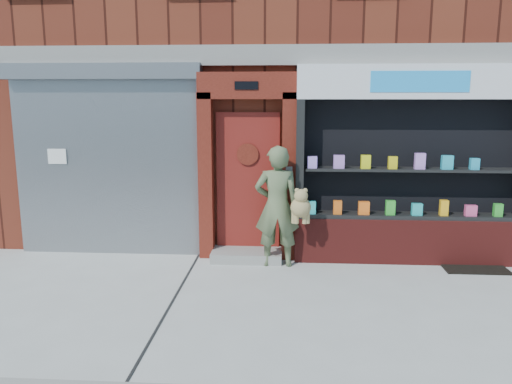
{
  "coord_description": "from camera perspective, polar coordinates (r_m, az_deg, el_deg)",
  "views": [
    {
      "loc": [
        -0.13,
        -5.82,
        2.52
      ],
      "look_at": [
        -0.56,
        1.0,
        1.23
      ],
      "focal_mm": 35.0,
      "sensor_mm": 36.0,
      "label": 1
    }
  ],
  "objects": [
    {
      "name": "ground",
      "position": [
        6.35,
        4.59,
        -12.71
      ],
      "size": [
        80.0,
        80.0,
        0.0
      ],
      "primitive_type": "plane",
      "color": "#9E9E99",
      "rests_on": "ground"
    },
    {
      "name": "building",
      "position": [
        11.91,
        4.43,
        17.84
      ],
      "size": [
        12.0,
        8.16,
        8.0
      ],
      "color": "#541D13",
      "rests_on": "ground"
    },
    {
      "name": "shutter_bay",
      "position": [
        8.31,
        -16.68,
        4.74
      ],
      "size": [
        3.1,
        0.3,
        3.04
      ],
      "color": "gray",
      "rests_on": "ground"
    },
    {
      "name": "red_door_bay",
      "position": [
        7.78,
        -0.99,
        2.87
      ],
      "size": [
        1.52,
        0.58,
        2.9
      ],
      "color": "#4B140C",
      "rests_on": "ground"
    },
    {
      "name": "pharmacy_bay",
      "position": [
        7.95,
        17.24,
        1.94
      ],
      "size": [
        3.5,
        0.41,
        3.0
      ],
      "color": "maroon",
      "rests_on": "ground"
    },
    {
      "name": "woman",
      "position": [
        7.47,
        2.59,
        -1.65
      ],
      "size": [
        0.84,
        0.57,
        1.83
      ],
      "color": "#596743",
      "rests_on": "ground"
    },
    {
      "name": "doormat",
      "position": [
        8.28,
        23.56,
        -7.83
      ],
      "size": [
        0.93,
        0.66,
        0.02
      ],
      "primitive_type": "cube",
      "rotation": [
        0.0,
        0.0,
        -0.01
      ],
      "color": "black",
      "rests_on": "ground"
    }
  ]
}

